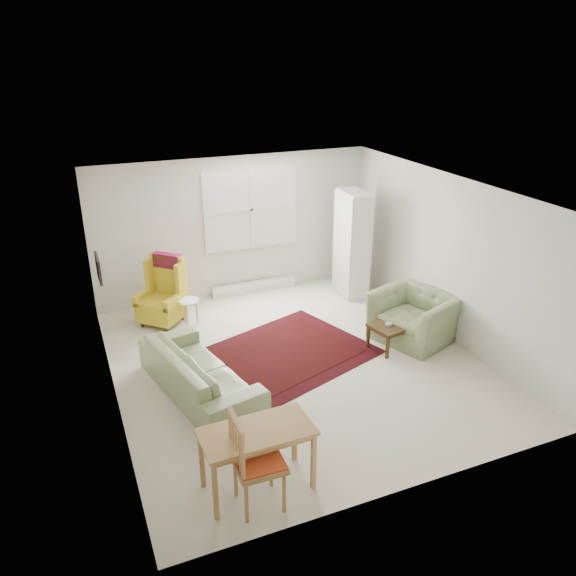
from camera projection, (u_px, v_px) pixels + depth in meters
name	position (u px, v px, depth m)	size (l,w,h in m)	color
room	(292.00, 276.00, 7.78)	(5.04, 5.54, 2.51)	beige
rug	(271.00, 360.00, 8.13)	(2.94, 1.89, 0.03)	black
sofa	(199.00, 363.00, 7.24)	(2.13, 0.83, 0.86)	#7A8A5C
armchair	(415.00, 312.00, 8.59)	(1.14, 1.00, 0.89)	#7A8A5C
wingback_chair	(160.00, 292.00, 9.02)	(0.65, 0.68, 1.12)	gold
coffee_table	(388.00, 337.00, 8.38)	(0.49, 0.49, 0.40)	#402A13
stool	(190.00, 312.00, 9.10)	(0.34, 0.34, 0.45)	white
cabinet	(352.00, 244.00, 10.01)	(0.40, 0.76, 1.90)	white
desk	(257.00, 459.00, 5.67)	(1.13, 0.56, 0.71)	#AE7F46
desk_chair	(259.00, 460.00, 5.39)	(0.47, 0.47, 1.07)	#AE7F46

